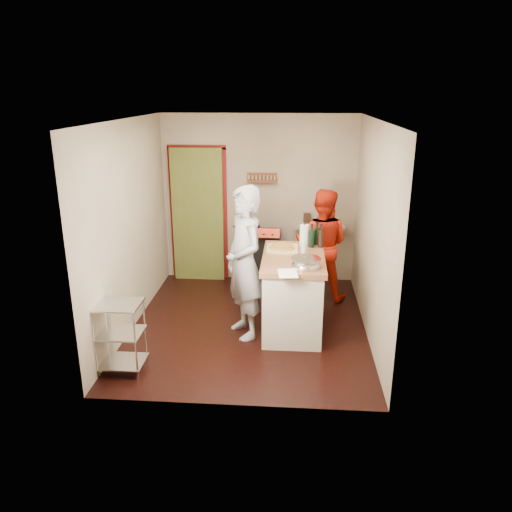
# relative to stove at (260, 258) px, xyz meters

# --- Properties ---
(floor) EXTENTS (3.50, 3.50, 0.00)m
(floor) POSITION_rel_stove_xyz_m (-0.05, -1.42, -0.45)
(floor) COLOR black
(floor) RESTS_ON ground
(back_wall) EXTENTS (3.00, 0.44, 2.60)m
(back_wall) POSITION_rel_stove_xyz_m (-0.69, 0.36, 0.68)
(back_wall) COLOR tan
(back_wall) RESTS_ON ground
(left_wall) EXTENTS (0.04, 3.50, 2.60)m
(left_wall) POSITION_rel_stove_xyz_m (-1.55, -1.42, 0.85)
(left_wall) COLOR tan
(left_wall) RESTS_ON ground
(right_wall) EXTENTS (0.04, 3.50, 2.60)m
(right_wall) POSITION_rel_stove_xyz_m (1.45, -1.42, 0.85)
(right_wall) COLOR tan
(right_wall) RESTS_ON ground
(ceiling) EXTENTS (3.00, 3.50, 0.02)m
(ceiling) POSITION_rel_stove_xyz_m (-0.05, -1.42, 2.16)
(ceiling) COLOR white
(ceiling) RESTS_ON back_wall
(stove) EXTENTS (0.60, 0.63, 1.00)m
(stove) POSITION_rel_stove_xyz_m (0.00, 0.00, 0.00)
(stove) COLOR black
(stove) RESTS_ON ground
(wire_shelving) EXTENTS (0.48, 0.40, 0.80)m
(wire_shelving) POSITION_rel_stove_xyz_m (-1.33, -2.62, -0.01)
(wire_shelving) COLOR silver
(wire_shelving) RESTS_ON ground
(island) EXTENTS (0.77, 1.43, 1.29)m
(island) POSITION_rel_stove_xyz_m (0.51, -1.45, 0.06)
(island) COLOR beige
(island) RESTS_ON ground
(person_stripe) EXTENTS (0.73, 0.82, 1.88)m
(person_stripe) POSITION_rel_stove_xyz_m (-0.08, -1.67, 0.49)
(person_stripe) COLOR silver
(person_stripe) RESTS_ON ground
(person_red) EXTENTS (0.90, 0.76, 1.62)m
(person_red) POSITION_rel_stove_xyz_m (0.91, -0.41, 0.36)
(person_red) COLOR red
(person_red) RESTS_ON ground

